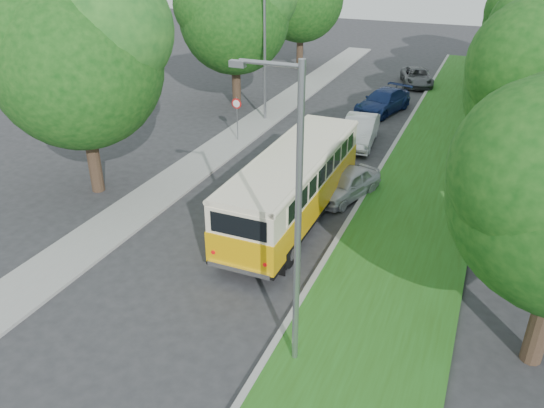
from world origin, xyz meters
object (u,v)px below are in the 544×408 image
at_px(car_silver, 346,184).
at_px(lamppost_far, 263,52).
at_px(lamppost_near, 294,217).
at_px(car_blue, 383,101).
at_px(car_white, 360,131).
at_px(vintage_bus, 293,187).
at_px(car_grey, 417,77).

bearing_deg(car_silver, lamppost_far, 150.81).
height_order(lamppost_near, car_silver, lamppost_near).
bearing_deg(car_blue, car_white, -73.68).
xyz_separation_m(lamppost_near, car_blue, (-2.53, 22.88, -3.66)).
relative_size(vintage_bus, car_blue, 1.99).
xyz_separation_m(lamppost_far, vintage_bus, (6.16, -11.17, -2.67)).
bearing_deg(car_silver, car_white, 118.49).
xyz_separation_m(vintage_bus, car_blue, (0.21, 15.55, -0.74)).
bearing_deg(lamppost_far, car_blue, 34.49).
distance_m(car_silver, car_grey, 20.54).
bearing_deg(lamppost_near, car_blue, 96.32).
height_order(car_silver, car_grey, car_silver).
height_order(vintage_bus, car_silver, vintage_bus).
xyz_separation_m(lamppost_near, car_grey, (-1.65, 30.64, -3.75)).
bearing_deg(vintage_bus, car_grey, 87.60).
relative_size(car_blue, car_grey, 1.09).
xyz_separation_m(lamppost_far, car_blue, (6.37, 4.38, -3.40)).
distance_m(lamppost_far, car_blue, 8.45).
height_order(car_white, car_blue, car_white).
height_order(car_silver, car_blue, car_blue).
height_order(car_silver, car_white, car_white).
distance_m(lamppost_far, vintage_bus, 13.03).
bearing_deg(car_blue, lamppost_far, -129.81).
distance_m(lamppost_near, car_white, 17.27).
distance_m(vintage_bus, car_white, 9.41).
bearing_deg(lamppost_near, car_white, 98.40).
relative_size(lamppost_near, car_grey, 1.78).
relative_size(car_silver, car_blue, 0.76).
relative_size(lamppost_far, vintage_bus, 0.77).
xyz_separation_m(vintage_bus, car_white, (0.27, 9.38, -0.69)).
distance_m(car_silver, car_blue, 12.84).
bearing_deg(car_grey, lamppost_far, -136.57).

